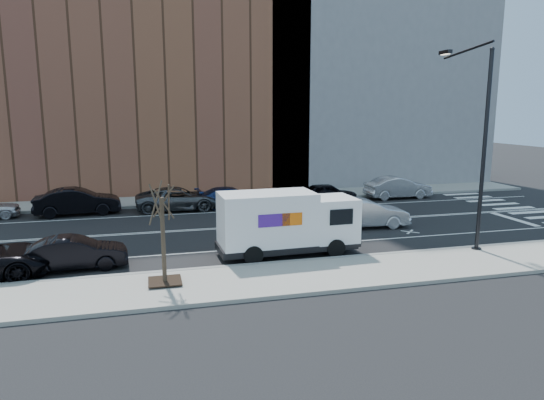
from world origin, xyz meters
TOP-DOWN VIEW (x-y plane):
  - ground at (0.00, 0.00)m, footprint 120.00×120.00m
  - sidewalk_near at (0.00, -8.80)m, footprint 44.00×3.60m
  - sidewalk_far at (0.00, 8.80)m, footprint 44.00×3.60m
  - curb_near at (0.00, -7.00)m, footprint 44.00×0.25m
  - curb_far at (0.00, 7.00)m, footprint 44.00×0.25m
  - crosswalk at (16.00, 0.00)m, footprint 3.00×14.00m
  - road_markings at (0.00, 0.00)m, footprint 40.00×8.60m
  - bldg_brick at (-8.00, 15.60)m, footprint 26.00×10.00m
  - bldg_concrete at (12.00, 15.60)m, footprint 20.00×10.00m
  - streetlight at (7.00, -6.91)m, footprint 0.44×4.02m
  - street_tree at (-7.00, -8.40)m, footprint 1.20×1.20m
  - fedex_van at (-1.54, -5.60)m, footprint 6.34×2.40m
  - far_parked_b at (-11.73, 5.75)m, footprint 5.21×2.19m
  - far_parked_c at (-5.60, 5.64)m, footprint 5.42×2.53m
  - far_parked_d at (-2.12, 5.83)m, footprint 4.79×2.32m
  - far_parked_e at (4.63, 5.42)m, footprint 4.24×1.96m
  - far_parked_f at (10.35, 5.97)m, footprint 4.86×1.71m
  - driving_sedan at (4.09, -1.70)m, footprint 4.92×2.04m
  - near_parked_rear_a at (-10.46, -5.42)m, footprint 4.22×1.73m

SIDE VIEW (x-z plane):
  - ground at x=0.00m, z-range 0.00..0.00m
  - crosswalk at x=16.00m, z-range 0.00..0.01m
  - road_markings at x=0.00m, z-range 0.00..0.01m
  - sidewalk_near at x=0.00m, z-range 0.00..0.15m
  - sidewalk_far at x=0.00m, z-range 0.00..0.15m
  - curb_near at x=0.00m, z-range 0.00..0.17m
  - curb_far at x=0.00m, z-range 0.00..0.17m
  - far_parked_d at x=-2.12m, z-range 0.00..1.34m
  - near_parked_rear_a at x=-10.46m, z-range 0.00..1.36m
  - far_parked_e at x=4.63m, z-range 0.00..1.41m
  - far_parked_c at x=-5.60m, z-range 0.00..1.50m
  - driving_sedan at x=4.09m, z-range 0.00..1.58m
  - far_parked_f at x=10.35m, z-range 0.00..1.60m
  - far_parked_b at x=-11.73m, z-range 0.00..1.67m
  - street_tree at x=-7.00m, z-range -0.42..3.33m
  - fedex_van at x=-1.54m, z-range 0.07..2.94m
  - streetlight at x=7.00m, z-range 0.41..9.75m
  - bldg_brick at x=-8.00m, z-range 0.00..22.00m
  - bldg_concrete at x=12.00m, z-range 0.00..26.00m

